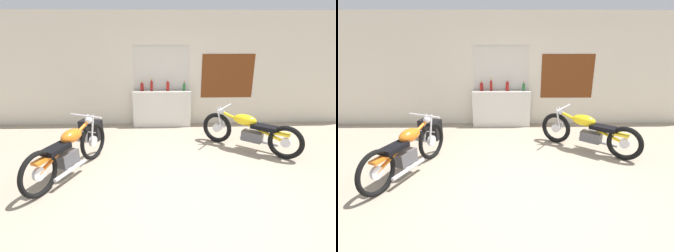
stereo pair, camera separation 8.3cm
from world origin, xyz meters
TOP-DOWN VIEW (x-y plane):
  - ground_plane at (0.00, 0.00)m, footprint 24.00×24.00m
  - wall_back at (0.00, 3.41)m, footprint 10.00×0.07m
  - sill_counter at (-0.50, 3.23)m, footprint 1.46×0.28m
  - bottle_leftmost at (-1.00, 3.27)m, footprint 0.08×0.08m
  - bottle_left_center at (-0.76, 3.25)m, footprint 0.06×0.06m
  - bottle_center at (-0.35, 3.22)m, footprint 0.08×0.08m
  - bottle_right_center at (0.06, 3.23)m, footprint 0.07×0.07m
  - motorcycle_orange at (-2.08, 0.75)m, footprint 0.92×1.90m
  - motorcycle_yellow at (1.26, 1.67)m, footprint 1.72×1.34m
  - hard_case_black at (-2.13, 2.36)m, footprint 0.53×0.39m

SIDE VIEW (x-z plane):
  - ground_plane at x=0.00m, z-range 0.00..0.00m
  - hard_case_black at x=-2.13m, z-range -0.01..0.45m
  - motorcycle_yellow at x=1.26m, z-range -0.01..0.82m
  - motorcycle_orange at x=-2.08m, z-range -0.02..0.89m
  - sill_counter at x=-0.50m, z-range 0.00..0.92m
  - bottle_right_center at x=0.06m, z-range 0.90..1.14m
  - bottle_leftmost at x=-1.00m, z-range 0.90..1.14m
  - bottle_center at x=-0.35m, z-range 0.90..1.19m
  - bottle_left_center at x=-0.76m, z-range 0.90..1.21m
  - wall_back at x=0.00m, z-range 0.00..2.80m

